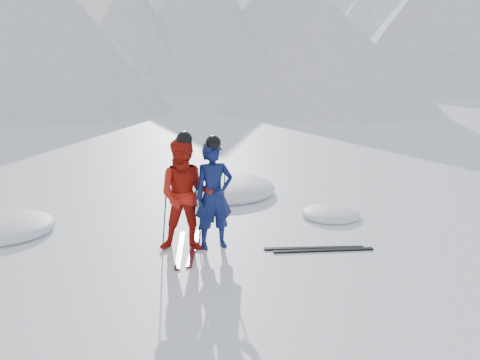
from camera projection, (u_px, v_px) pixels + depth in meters
name	position (u px, v px, depth m)	size (l,w,h in m)	color
ground	(330.00, 238.00, 9.14)	(160.00, 160.00, 0.00)	white
mountain_range	(164.00, 13.00, 41.50)	(106.15, 62.94, 15.53)	#B2BCD1
skier_blue	(214.00, 196.00, 8.50)	(0.66, 0.44, 1.82)	#0C184D
skier_red	(186.00, 195.00, 8.37)	(0.92, 0.72, 1.90)	#AA170D
pole_blue_left	(194.00, 212.00, 8.60)	(0.02, 0.02, 1.21)	black
pole_blue_right	(223.00, 207.00, 8.89)	(0.02, 0.02, 1.21)	black
pole_red_left	(165.00, 211.00, 8.57)	(0.02, 0.02, 1.27)	black
pole_red_right	(201.00, 209.00, 8.69)	(0.02, 0.02, 1.27)	black
ski_worn_left	(180.00, 249.00, 8.55)	(0.09, 1.70, 0.03)	black
ski_worn_right	(194.00, 247.00, 8.64)	(0.09, 1.70, 0.03)	black
ski_loose_a	(314.00, 248.00, 8.61)	(0.09, 1.70, 0.03)	black
ski_loose_b	(323.00, 250.00, 8.51)	(0.09, 1.70, 0.03)	black
snow_lumps	(180.00, 203.00, 11.31)	(7.70, 4.42, 0.55)	white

